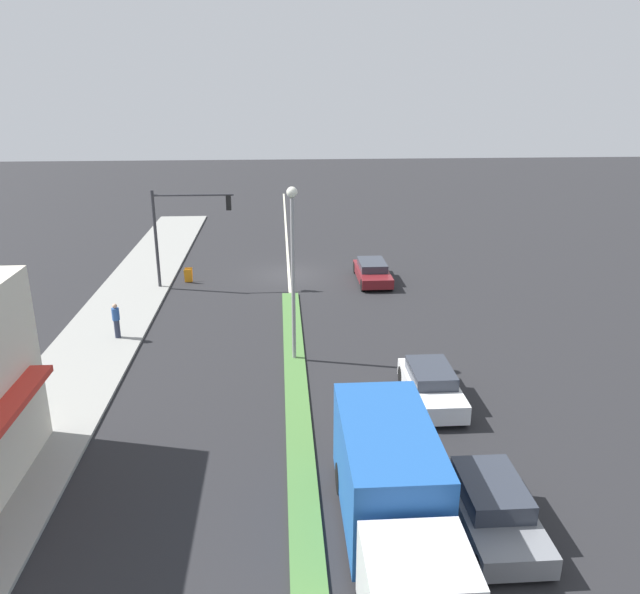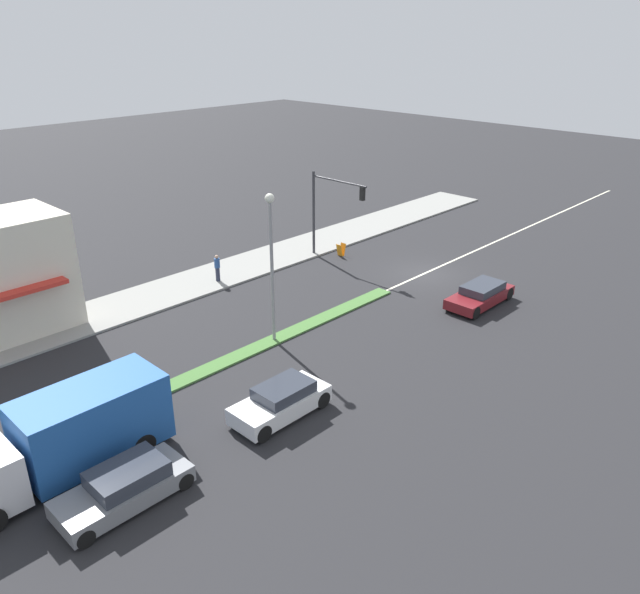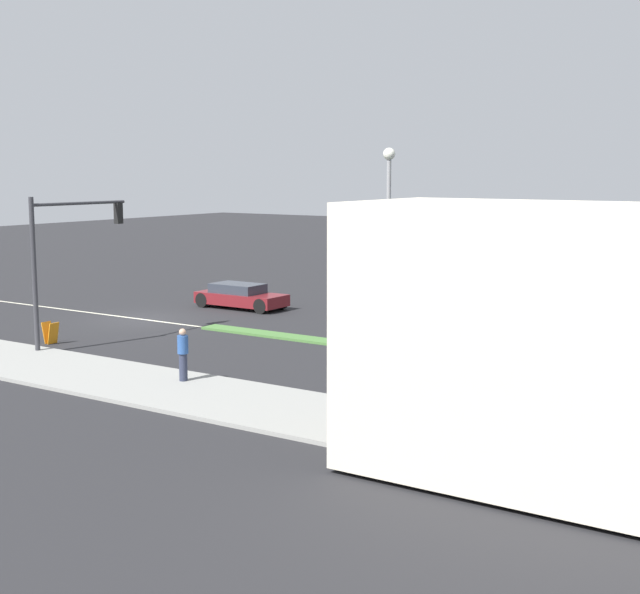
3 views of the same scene
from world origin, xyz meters
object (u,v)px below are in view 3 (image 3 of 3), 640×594
object	(u,v)px
traffic_signal_main	(64,245)
sedan_maroon	(240,296)
pedestrian	(183,353)
van_white	(541,325)
warning_aframe_sign	(51,333)
street_lamp	(388,222)

from	to	relation	value
traffic_signal_main	sedan_maroon	world-z (taller)	traffic_signal_main
pedestrian	van_white	world-z (taller)	pedestrian
traffic_signal_main	van_white	distance (m)	18.60
traffic_signal_main	warning_aframe_sign	world-z (taller)	traffic_signal_main
traffic_signal_main	street_lamp	xyz separation A→B (m)	(-6.12, 10.44, 0.88)
pedestrian	warning_aframe_sign	xyz separation A→B (m)	(-2.10, -8.79, -0.57)
warning_aframe_sign	van_white	xyz separation A→B (m)	(-11.04, 15.64, 0.23)
pedestrian	van_white	bearing A→B (deg)	152.46
traffic_signal_main	sedan_maroon	bearing A→B (deg)	-177.16
traffic_signal_main	sedan_maroon	distance (m)	11.62
traffic_signal_main	street_lamp	world-z (taller)	street_lamp
traffic_signal_main	pedestrian	world-z (taller)	traffic_signal_main
street_lamp	pedestrian	world-z (taller)	street_lamp
traffic_signal_main	street_lamp	distance (m)	12.13
street_lamp	van_white	world-z (taller)	street_lamp
pedestrian	warning_aframe_sign	world-z (taller)	pedestrian
warning_aframe_sign	sedan_maroon	size ratio (longest dim) A/B	0.18
pedestrian	van_white	size ratio (longest dim) A/B	0.40
traffic_signal_main	pedestrian	size ratio (longest dim) A/B	3.37
street_lamp	sedan_maroon	world-z (taller)	street_lamp
traffic_signal_main	street_lamp	bearing A→B (deg)	120.40
warning_aframe_sign	street_lamp	bearing A→B (deg)	117.66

